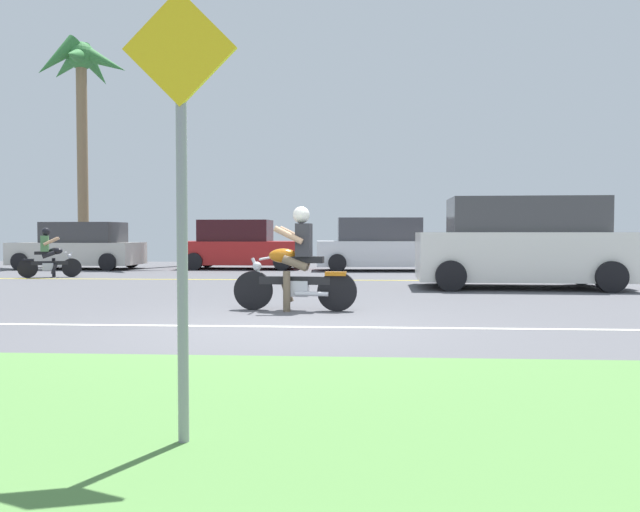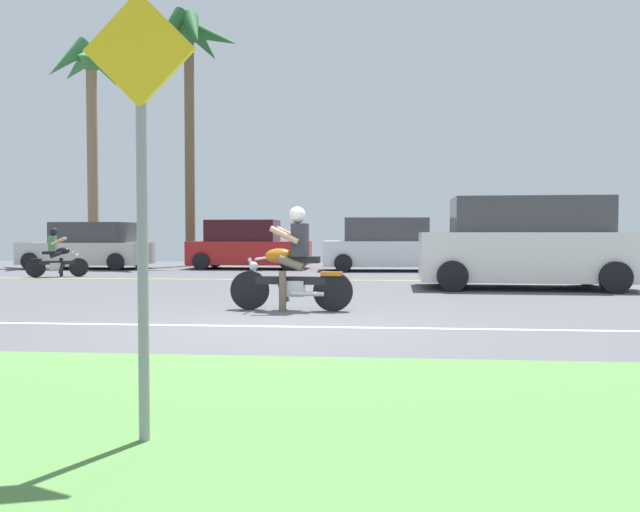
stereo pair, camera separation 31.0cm
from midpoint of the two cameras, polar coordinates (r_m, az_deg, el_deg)
name	(u,v)px [view 1 (the left image)]	position (r m, az deg, el deg)	size (l,w,h in m)	color
ground	(306,303)	(11.16, -2.07, -4.23)	(56.00, 30.00, 0.04)	#545459
grass_median	(212,418)	(4.25, -11.83, -14.07)	(56.00, 3.80, 0.06)	#548442
lane_line_near	(286,327)	(8.22, -4.12, -6.34)	(50.40, 0.12, 0.01)	silver
lane_line_far	(323,280)	(16.20, -0.29, -2.17)	(50.40, 0.12, 0.01)	yellow
motorcyclist	(296,267)	(9.85, -3.08, -0.97)	(1.93, 0.63, 1.62)	black
suv_nearby	(522,244)	(14.53, 17.07, 1.02)	(4.67, 2.29, 1.98)	white
parked_car_0	(80,247)	(22.72, -21.15, 0.75)	(4.21, 2.17, 1.56)	beige
parked_car_1	(241,246)	(21.45, -7.53, 0.88)	(4.02, 1.94, 1.64)	#AD1E1E
parked_car_2	(385,246)	(20.36, 5.41, 0.88)	(4.58, 2.00, 1.68)	silver
palm_tree_0	(181,54)	(24.38, -12.73, 17.24)	(3.61, 3.57, 9.21)	brown
palm_tree_1	(80,79)	(25.89, -21.04, 14.63)	(3.53, 3.67, 8.41)	#846B4C
motorcyclist_distant	(49,256)	(18.72, -23.58, -0.03)	(1.54, 0.71, 1.35)	black
street_sign	(181,174)	(3.58, -14.80, 7.14)	(0.62, 0.06, 2.51)	gray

